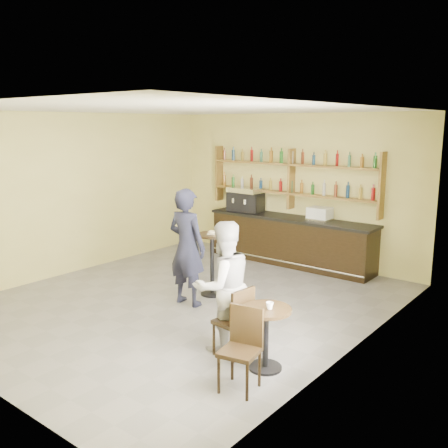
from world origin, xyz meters
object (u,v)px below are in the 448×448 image
Objects in this scene: cafe_table at (266,339)px; patron_second at (223,286)px; bar_counter at (290,240)px; man_main at (187,247)px; chair_west at (233,321)px; espresso_machine at (246,199)px; pastry_case at (320,214)px; pedestal_table at (212,264)px; chair_south at (239,351)px.

cafe_table is 0.92m from patron_second.
bar_counter is 4.83m from cafe_table.
bar_counter is 4.79× the size of cafe_table.
man_main is 2.10m from chair_west.
espresso_machine is 0.38× the size of man_main.
pastry_case is 2.75m from pedestal_table.
espresso_machine is at bearing 128.82° from cafe_table.
pedestal_table is 2.37m from chair_west.
patron_second reaches higher than espresso_machine.
pastry_case is (1.88, 0.00, -0.13)m from espresso_machine.
espresso_machine is at bearing -125.01° from patron_second.
bar_counter is 1.43m from espresso_machine.
man_main is 2.61m from cafe_table.
bar_counter is 8.13× the size of pastry_case.
pedestal_table is (-0.70, -2.59, -0.61)m from pastry_case.
pedestal_table is 3.26m from chair_south.
man_main is (1.14, -3.19, -0.32)m from espresso_machine.
pastry_case is at bearing -105.37° from man_main.
pedestal_table is at bearing 123.56° from chair_south.
pedestal_table is at bearing -127.97° from chair_west.
espresso_machine is 5.56m from cafe_table.
chair_south is at bearing 70.53° from patron_second.
patron_second reaches higher than chair_south.
cafe_table is (2.27, -1.69, -0.16)m from pedestal_table.
pastry_case is at bearing 0.00° from bar_counter.
espresso_machine reaches higher than chair_south.
patron_second reaches higher than pastry_case.
espresso_machine is at bearing -179.30° from pastry_case.
chair_south is (2.32, -2.29, -0.08)m from pedestal_table.
chair_south is (0.05, -0.60, 0.08)m from cafe_table.
cafe_table is at bearing 90.45° from chair_west.
cafe_table is 0.84× the size of chair_west.
chair_south is (3.49, -4.87, -0.82)m from espresso_machine.
pedestal_table is 1.18× the size of chair_west.
chair_south is 0.54× the size of patron_second.
pastry_case is 0.24× the size of man_main.
espresso_machine is at bearing 114.37° from pedestal_table.
patron_second is at bearing -66.51° from espresso_machine.
patron_second reaches higher than chair_west.
cafe_table is 0.84× the size of chair_south.
patron_second reaches higher than pedestal_table.
chair_south reaches higher than chair_west.
pastry_case reaches higher than bar_counter.
pastry_case is at bearing 96.48° from chair_south.
man_main is 2.48× the size of cafe_table.
chair_south is at bearing -85.24° from cafe_table.
espresso_machine is at bearing -72.70° from man_main.
espresso_machine is 0.68× the size of pedestal_table.
espresso_machine is 0.95× the size of cafe_table.
man_main is 2.09× the size of chair_west.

